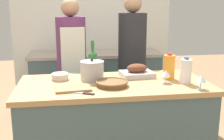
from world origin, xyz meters
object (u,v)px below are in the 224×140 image
(knife_chef, at_px, (81,93))
(condiment_bottle_tall, at_px, (78,47))
(cutting_board, at_px, (73,88))
(wine_glass_left, at_px, (201,79))
(roasting_pan, at_px, (137,72))
(stock_pot, at_px, (92,71))
(mixing_bowl, at_px, (60,76))
(condiment_bottle_extra, at_px, (133,47))
(juice_jug, at_px, (169,67))
(wicker_basket, at_px, (112,83))
(person_cook_guest, at_px, (132,62))
(person_cook_aproned, at_px, (72,66))
(wine_bottle_green, at_px, (93,62))
(wine_glass_right, at_px, (166,74))
(condiment_bottle_short, at_px, (127,45))
(stand_mixer, at_px, (65,44))
(milk_jug, at_px, (186,71))

(knife_chef, height_order, condiment_bottle_tall, condiment_bottle_tall)
(cutting_board, height_order, wine_glass_left, wine_glass_left)
(roasting_pan, xyz_separation_m, stock_pot, (-0.40, -0.05, 0.04))
(mixing_bowl, bearing_deg, condiment_bottle_extra, 56.49)
(juice_jug, height_order, wine_glass_left, juice_jug)
(mixing_bowl, height_order, knife_chef, mixing_bowl)
(wicker_basket, xyz_separation_m, juice_jug, (0.52, 0.14, 0.08))
(mixing_bowl, bearing_deg, knife_chef, -68.89)
(stock_pot, relative_size, person_cook_guest, 0.12)
(wicker_basket, bearing_deg, condiment_bottle_tall, 96.32)
(knife_chef, bearing_deg, person_cook_aproned, 92.64)
(wine_bottle_green, bearing_deg, cutting_board, -113.91)
(stock_pot, distance_m, wine_glass_right, 0.61)
(juice_jug, distance_m, person_cook_guest, 0.82)
(condiment_bottle_short, distance_m, person_cook_guest, 0.86)
(mixing_bowl, xyz_separation_m, wine_bottle_green, (0.29, 0.12, 0.09))
(stand_mixer, relative_size, person_cook_aproned, 0.19)
(wicker_basket, distance_m, stand_mixer, 1.70)
(wine_bottle_green, xyz_separation_m, condiment_bottle_short, (0.60, 1.42, -0.07))
(wine_bottle_green, bearing_deg, condiment_bottle_tall, 93.37)
(wine_glass_left, bearing_deg, condiment_bottle_short, 94.63)
(roasting_pan, height_order, wine_glass_right, roasting_pan)
(wicker_basket, xyz_separation_m, stock_pot, (-0.14, 0.20, 0.06))
(mixing_bowl, height_order, condiment_bottle_extra, condiment_bottle_extra)
(cutting_board, bearing_deg, wine_glass_right, 5.19)
(person_cook_guest, bearing_deg, wine_glass_left, -73.63)
(cutting_board, bearing_deg, condiment_bottle_tall, 86.75)
(milk_jug, height_order, stand_mixer, stand_mixer)
(stock_pot, bearing_deg, mixing_bowl, 168.28)
(wine_bottle_green, distance_m, knife_chef, 0.56)
(knife_chef, bearing_deg, roasting_pan, 38.53)
(juice_jug, bearing_deg, wine_glass_right, -120.58)
(cutting_board, xyz_separation_m, milk_jug, (0.91, 0.04, 0.09))
(condiment_bottle_short, bearing_deg, condiment_bottle_extra, -37.42)
(wine_glass_left, distance_m, person_cook_aproned, 1.47)
(juice_jug, distance_m, stand_mixer, 1.76)
(person_cook_guest, bearing_deg, stock_pot, -121.75)
(cutting_board, relative_size, stand_mixer, 0.93)
(wine_bottle_green, distance_m, person_cook_guest, 0.76)
(milk_jug, bearing_deg, wine_glass_left, -75.19)
(wicker_basket, height_order, person_cook_aproned, person_cook_aproned)
(wicker_basket, height_order, stand_mixer, stand_mixer)
(roasting_pan, bearing_deg, person_cook_guest, 80.73)
(stock_pot, bearing_deg, condiment_bottle_short, 68.58)
(condiment_bottle_short, relative_size, condiment_bottle_extra, 1.17)
(stand_mixer, bearing_deg, wine_glass_right, -63.48)
(wine_glass_right, xyz_separation_m, condiment_bottle_extra, (0.13, 1.71, -0.03))
(wine_glass_left, distance_m, condiment_bottle_short, 1.99)
(wine_bottle_green, bearing_deg, roasting_pan, -18.14)
(stand_mixer, bearing_deg, person_cook_aproned, -84.00)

